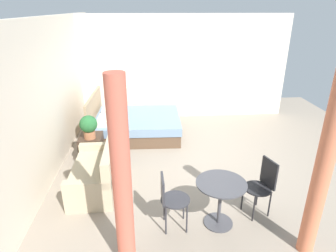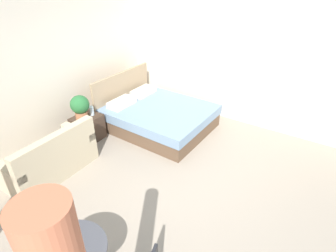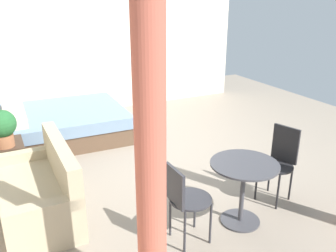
# 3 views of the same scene
# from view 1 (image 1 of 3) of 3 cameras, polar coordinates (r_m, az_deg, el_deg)

# --- Properties ---
(ground_plane) EXTENTS (8.34, 8.68, 0.02)m
(ground_plane) POSITION_cam_1_polar(r_m,az_deg,el_deg) (6.00, 6.27, -6.90)
(ground_plane) COLOR gray
(wall_back) EXTENTS (8.34, 0.12, 2.78)m
(wall_back) POSITION_cam_1_polar(r_m,az_deg,el_deg) (5.64, -22.85, 4.96)
(wall_back) COLOR beige
(wall_back) RESTS_ON ground
(wall_right) EXTENTS (0.12, 5.68, 2.78)m
(wall_right) POSITION_cam_1_polar(r_m,az_deg,el_deg) (8.02, 3.25, 11.47)
(wall_right) COLOR beige
(wall_right) RESTS_ON ground
(bed) EXTENTS (1.74, 2.11, 1.03)m
(bed) POSITION_cam_1_polar(r_m,az_deg,el_deg) (7.08, -6.68, 0.29)
(bed) COLOR brown
(bed) RESTS_ON ground
(couch) EXTENTS (1.44, 0.74, 0.82)m
(couch) POSITION_cam_1_polar(r_m,az_deg,el_deg) (5.17, -13.83, -8.96)
(couch) COLOR tan
(couch) RESTS_ON ground
(nightstand) EXTENTS (0.53, 0.44, 0.50)m
(nightstand) POSITION_cam_1_polar(r_m,az_deg,el_deg) (6.14, -14.91, -4.08)
(nightstand) COLOR #38281E
(nightstand) RESTS_ON ground
(potted_plant) EXTENTS (0.34, 0.34, 0.48)m
(potted_plant) POSITION_cam_1_polar(r_m,az_deg,el_deg) (5.84, -15.47, 0.04)
(potted_plant) COLOR #935B3D
(potted_plant) RESTS_ON nightstand
(vase) EXTENTS (0.09, 0.09, 0.18)m
(vase) POSITION_cam_1_polar(r_m,az_deg,el_deg) (6.10, -14.70, -0.71)
(vase) COLOR silver
(vase) RESTS_ON nightstand
(balcony_table) EXTENTS (0.70, 0.70, 0.70)m
(balcony_table) POSITION_cam_1_polar(r_m,az_deg,el_deg) (4.20, 10.35, -13.36)
(balcony_table) COLOR #3F3F44
(balcony_table) RESTS_ON ground
(cafe_chair_near_window) EXTENTS (0.42, 0.42, 0.83)m
(cafe_chair_near_window) POSITION_cam_1_polar(r_m,az_deg,el_deg) (4.06, 0.35, -13.85)
(cafe_chair_near_window) COLOR #2D2D33
(cafe_chair_near_window) RESTS_ON ground
(cafe_chair_near_couch) EXTENTS (0.50, 0.50, 0.88)m
(cafe_chair_near_couch) POSITION_cam_1_polar(r_m,az_deg,el_deg) (4.55, 18.32, -10.56)
(cafe_chair_near_couch) COLOR black
(cafe_chair_near_couch) RESTS_ON ground
(curtain_left) EXTENTS (0.20, 0.20, 2.36)m
(curtain_left) POSITION_cam_1_polar(r_m,az_deg,el_deg) (3.79, 28.34, -7.87)
(curtain_left) COLOR #D1704C
(curtain_left) RESTS_ON ground
(curtain_right) EXTENTS (0.22, 0.22, 2.36)m
(curtain_right) POSITION_cam_1_polar(r_m,az_deg,el_deg) (3.23, -9.16, -10.45)
(curtain_right) COLOR #C15B47
(curtain_right) RESTS_ON ground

